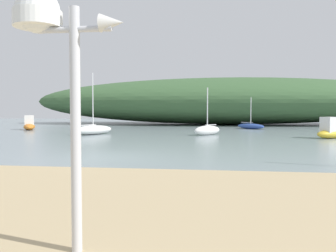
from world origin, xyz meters
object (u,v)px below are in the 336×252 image
mast_structure (48,34)px  sailboat_off_point (207,130)px  motorboat_centre_water (29,125)px  sailboat_outer_mooring (93,130)px  sailboat_far_left (251,126)px  motorboat_near_shore (331,131)px

mast_structure → sailboat_off_point: 21.97m
motorboat_centre_water → sailboat_outer_mooring: (8.19, -5.27, -0.11)m
sailboat_outer_mooring → sailboat_far_left: bearing=36.5°
sailboat_far_left → sailboat_outer_mooring: (-12.79, -9.45, 0.09)m
mast_structure → sailboat_off_point: sailboat_off_point is taller
mast_structure → motorboat_near_shore: 22.12m
mast_structure → sailboat_outer_mooring: size_ratio=0.65×
motorboat_near_shore → sailboat_outer_mooring: sailboat_outer_mooring is taller
mast_structure → motorboat_centre_water: bearing=120.1°
sailboat_far_left → motorboat_near_shore: bearing=-70.0°
mast_structure → motorboat_near_shore: (9.57, 19.81, -2.23)m
mast_structure → sailboat_outer_mooring: (-7.17, 21.25, -2.35)m
mast_structure → sailboat_far_left: mast_structure is taller
sailboat_far_left → sailboat_outer_mooring: 15.90m
motorboat_near_shore → sailboat_far_left: (-3.96, 10.89, -0.21)m
mast_structure → sailboat_far_left: (5.62, 30.70, -2.44)m
sailboat_off_point → sailboat_far_left: bearing=65.2°
sailboat_off_point → sailboat_outer_mooring: (-8.66, -0.54, -0.01)m
mast_structure → sailboat_far_left: 31.31m
sailboat_off_point → motorboat_near_shore: bearing=-13.7°
motorboat_near_shore → motorboat_centre_water: (-24.93, 6.70, -0.01)m
mast_structure → sailboat_outer_mooring: sailboat_outer_mooring is taller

